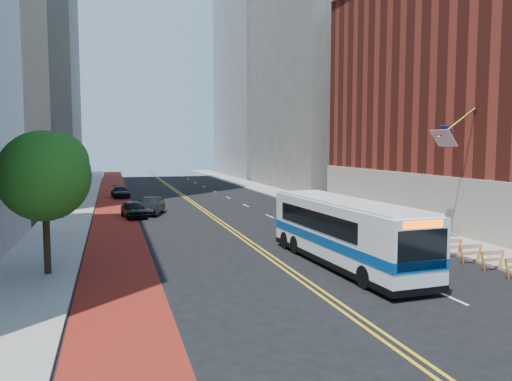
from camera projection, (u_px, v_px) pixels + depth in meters
The scene contains 15 objects.
ground at pixel (321, 293), 20.86m from camera, with size 160.00×160.00×0.00m, color black.
sidewalk_left at pixel (71, 211), 46.21m from camera, with size 4.00×140.00×0.15m, color gray.
sidewalk_right at pixel (311, 203), 52.88m from camera, with size 4.00×140.00×0.15m, color gray.
bus_lane_paint at pixel (115, 210), 47.30m from camera, with size 3.60×140.00×0.01m, color maroon.
center_line_inner at pixel (198, 207), 49.50m from camera, with size 0.14×140.00×0.01m, color gold.
center_line_outer at pixel (201, 207), 49.60m from camera, with size 0.14×140.00×0.01m, color gold.
lane_dashes at pixel (228, 198), 58.53m from camera, with size 0.14×98.20×0.01m.
midrise_right_near at pixel (336, 48), 71.32m from camera, with size 18.00×26.00×40.00m, color slate.
midrise_right_far at pixel (276, 38), 99.60m from camera, with size 20.00×28.00×55.00m, color gray.
construction_barriers at pixel (461, 248), 26.74m from camera, with size 1.42×10.91×1.00m.
street_tree at pixel (46, 172), 23.07m from camera, with size 4.20×4.20×6.70m.
transit_bus at pixel (344, 231), 25.55m from camera, with size 3.36×12.43×3.38m.
car_a at pixel (134, 209), 42.41m from camera, with size 1.68×4.19×1.43m, color black.
car_b at pixel (152, 206), 44.40m from camera, with size 1.58×4.54×1.50m, color black.
car_c at pixel (120, 192), 58.45m from camera, with size 1.87×4.60×1.33m, color black.
Camera 1 is at (-8.31, -18.81, 6.19)m, focal length 35.00 mm.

